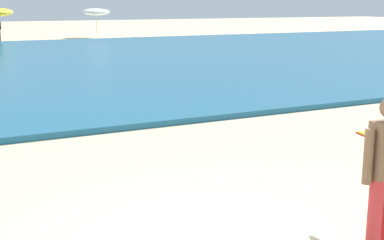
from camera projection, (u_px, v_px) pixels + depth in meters
The scene contains 1 object.
beach_umbrella_3 at pixel (96, 12), 42.10m from camera, with size 2.15×2.18×2.33m.
Camera 1 is at (-2.62, -4.57, 2.65)m, focal length 49.45 mm.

